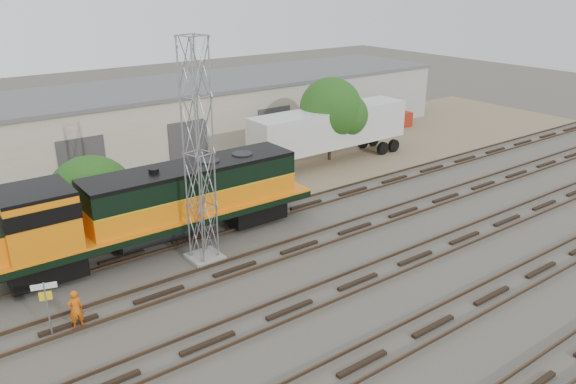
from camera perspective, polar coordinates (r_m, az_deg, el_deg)
ground at (r=28.91m, az=2.99°, el=-6.83°), size 140.00×140.00×0.00m
dirt_strip at (r=40.61m, az=-10.55°, el=1.24°), size 80.00×16.00×0.02m
tracks at (r=26.92m, az=7.09°, el=-9.03°), size 80.00×20.40×0.28m
warehouse at (r=46.93m, az=-15.11°, el=6.91°), size 58.40×10.40×5.30m
locomotive at (r=29.70m, az=-13.75°, el=-1.39°), size 18.03×3.16×4.33m
signal_tower at (r=27.16m, az=-9.03°, el=3.40°), size 1.63×1.63×11.09m
sign_post at (r=24.37m, az=-23.37°, el=-9.91°), size 0.94×0.32×2.37m
worker at (r=24.84m, az=-20.79°, el=-11.06°), size 0.65×0.45×1.71m
semi_trailer at (r=43.52m, az=4.62°, el=6.48°), size 13.67×2.83×4.20m
dumpster_blue at (r=53.41m, az=7.24°, el=7.00°), size 2.08×2.03×1.50m
dumpster_red at (r=55.61m, az=11.50°, el=7.25°), size 1.61×1.52×1.40m
tree_mid at (r=32.30m, az=-18.71°, el=-0.95°), size 5.12×4.88×4.88m
tree_east at (r=43.51m, az=4.76°, el=8.25°), size 5.04×4.80×6.48m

